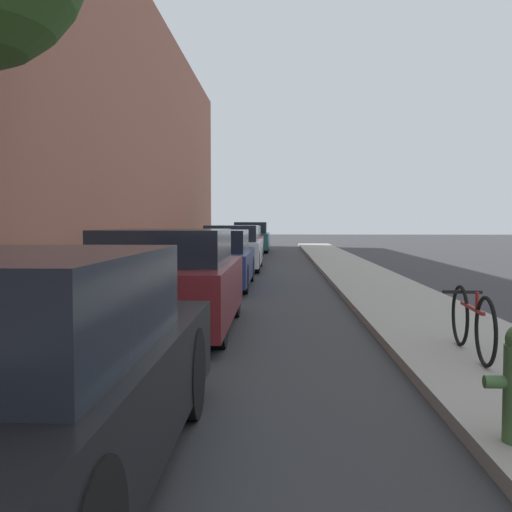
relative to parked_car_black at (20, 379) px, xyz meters
name	(u,v)px	position (x,y,z in m)	size (l,w,h in m)	color
ground_plane	(252,288)	(0.85, 10.60, -0.66)	(120.00, 120.00, 0.00)	#333335
sidewalk_left	(129,285)	(-2.05, 10.60, -0.60)	(2.00, 52.00, 0.12)	#9E998E
sidewalk_right	(378,286)	(3.75, 10.60, -0.60)	(2.00, 52.00, 0.12)	#9E998E
building_facade_left	(69,85)	(-3.40, 10.60, 4.06)	(0.70, 52.00, 9.45)	#9E604C
parked_car_black	(20,379)	(0.00, 0.00, 0.00)	(1.69, 4.19, 1.39)	black
parked_car_maroon	(168,282)	(-0.12, 5.16, 0.03)	(1.90, 3.92, 1.45)	black
parked_car_navy	(214,260)	(-0.07, 10.83, -0.01)	(1.75, 4.43, 1.36)	black
parked_car_white	(233,248)	(-0.03, 16.08, 0.03)	(1.83, 4.54, 1.44)	black
parked_car_red	(242,243)	(-0.09, 22.14, 0.00)	(1.73, 4.70, 1.39)	black
parked_car_teal	(251,238)	(0.05, 27.45, 0.06)	(1.81, 4.22, 1.54)	black
bicycle	(472,322)	(3.53, 3.16, -0.18)	(0.44, 1.73, 0.70)	black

